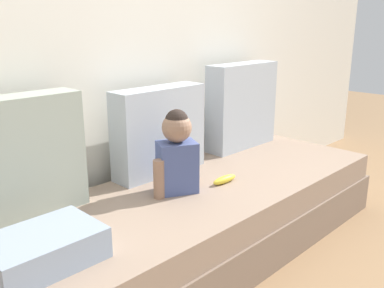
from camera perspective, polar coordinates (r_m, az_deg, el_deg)
The scene contains 9 objects.
ground_plane at distance 2.44m, azimuth 1.06°, elevation -14.17°, with size 12.00×12.00×0.00m, color #93704C.
back_wall at distance 2.52m, azimuth -8.23°, elevation 13.94°, with size 5.63×0.10×2.28m, color silver.
couch at distance 2.35m, azimuth 1.08°, elevation -10.17°, with size 2.43×0.84×0.38m.
throw_pillow_left at distance 2.01m, azimuth -20.76°, elevation -1.49°, with size 0.45×0.16×0.55m, color #99A393.
throw_pillow_center at distance 2.41m, azimuth -4.41°, elevation 1.75°, with size 0.58×0.16×0.50m, color #B2BCC6.
throw_pillow_right at distance 2.94m, azimuth 6.71°, elevation 5.12°, with size 0.58×0.16×0.58m, color #B2BCC6.
toddler at distance 2.15m, azimuth -2.03°, elevation -1.11°, with size 0.31×0.21×0.43m.
banana at distance 2.32m, azimuth 4.38°, elevation -4.77°, with size 0.17×0.04×0.04m, color yellow.
folded_blanket at distance 1.66m, azimuth -19.32°, elevation -13.09°, with size 0.40×0.28×0.12m, color #8E9EB2.
Camera 1 is at (-1.53, -1.44, 1.23)m, focal length 39.69 mm.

